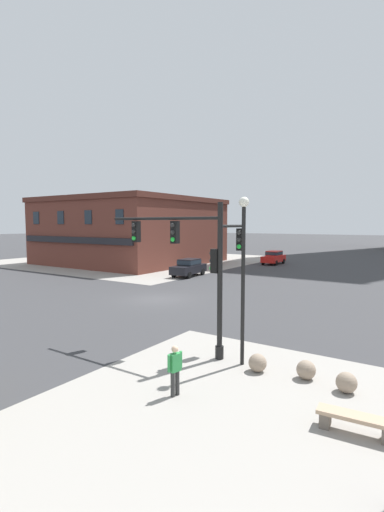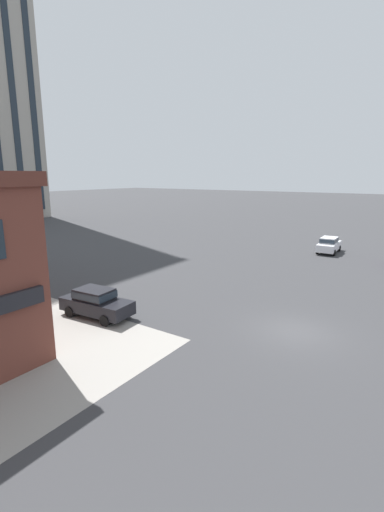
# 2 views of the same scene
# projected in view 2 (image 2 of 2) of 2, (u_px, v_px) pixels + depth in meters

# --- Properties ---
(ground_plane) EXTENTS (320.00, 320.00, 0.00)m
(ground_plane) POSITION_uv_depth(u_px,v_px,m) (295.00, 331.00, 19.35)
(ground_plane) COLOR #38383A
(car_main_northbound_near) EXTENTS (4.46, 2.00, 1.68)m
(car_main_northbound_near) POSITION_uv_depth(u_px,v_px,m) (329.00, 244.00, 38.75)
(car_main_northbound_near) COLOR silver
(car_main_northbound_near) RESTS_ON ground
(car_main_northbound_far) EXTENTS (1.99, 4.45, 1.68)m
(car_main_northbound_far) POSITION_uv_depth(u_px,v_px,m) (6.00, 260.00, 31.65)
(car_main_northbound_far) COLOR red
(car_main_northbound_far) RESTS_ON ground
(car_cross_eastbound) EXTENTS (2.17, 4.53, 1.68)m
(car_cross_eastbound) POSITION_uv_depth(u_px,v_px,m) (96.00, 302.00, 21.20)
(car_cross_eastbound) COLOR black
(car_cross_eastbound) RESTS_ON ground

